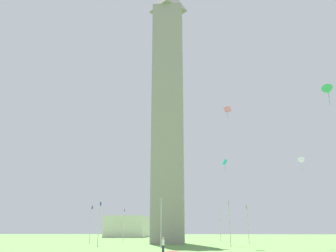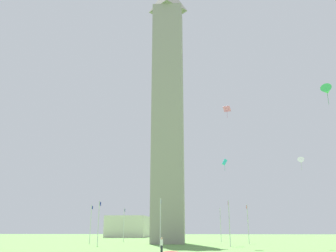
% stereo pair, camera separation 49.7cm
% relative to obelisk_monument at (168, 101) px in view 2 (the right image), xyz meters
% --- Properties ---
extents(ground_plane, '(260.00, 260.00, 0.00)m').
position_rel_obelisk_monument_xyz_m(ground_plane, '(0.00, 0.00, -29.36)').
color(ground_plane, '#609347').
extents(obelisk_monument, '(6.46, 6.46, 58.73)m').
position_rel_obelisk_monument_xyz_m(obelisk_monument, '(0.00, 0.00, 0.00)').
color(obelisk_monument, gray).
rests_on(obelisk_monument, ground).
extents(flagpole_n, '(1.12, 0.14, 7.40)m').
position_rel_obelisk_monument_xyz_m(flagpole_n, '(15.60, 0.00, -25.29)').
color(flagpole_n, silver).
rests_on(flagpole_n, ground).
extents(flagpole_ne, '(1.12, 0.14, 7.40)m').
position_rel_obelisk_monument_xyz_m(flagpole_ne, '(11.05, 10.99, -25.29)').
color(flagpole_ne, silver).
rests_on(flagpole_ne, ground).
extents(flagpole_e, '(1.12, 0.14, 7.40)m').
position_rel_obelisk_monument_xyz_m(flagpole_e, '(0.06, 15.54, -25.29)').
color(flagpole_e, silver).
rests_on(flagpole_e, ground).
extents(flagpole_se, '(1.12, 0.14, 7.40)m').
position_rel_obelisk_monument_xyz_m(flagpole_se, '(-10.92, 10.99, -25.29)').
color(flagpole_se, silver).
rests_on(flagpole_se, ground).
extents(flagpole_s, '(1.12, 0.14, 7.40)m').
position_rel_obelisk_monument_xyz_m(flagpole_s, '(-15.47, 0.00, -25.29)').
color(flagpole_s, silver).
rests_on(flagpole_s, ground).
extents(flagpole_sw, '(1.12, 0.14, 7.40)m').
position_rel_obelisk_monument_xyz_m(flagpole_sw, '(-10.92, -10.99, -25.29)').
color(flagpole_sw, silver).
rests_on(flagpole_sw, ground).
extents(flagpole_w, '(1.12, 0.14, 7.40)m').
position_rel_obelisk_monument_xyz_m(flagpole_w, '(0.06, -15.54, -25.29)').
color(flagpole_w, silver).
rests_on(flagpole_w, ground).
extents(flagpole_nw, '(1.12, 0.14, 7.40)m').
position_rel_obelisk_monument_xyz_m(flagpole_nw, '(11.05, -10.99, -25.29)').
color(flagpole_nw, silver).
rests_on(flagpole_nw, ground).
extents(person_white_shirt, '(0.32, 0.32, 1.74)m').
position_rel_obelisk_monument_xyz_m(person_white_shirt, '(-26.27, -1.23, -28.50)').
color(person_white_shirt, '#2D2D38').
rests_on(person_white_shirt, ground).
extents(kite_cyan_box, '(0.67, 1.07, 2.22)m').
position_rel_obelisk_monument_xyz_m(kite_cyan_box, '(-6.25, -11.04, -14.66)').
color(kite_cyan_box, '#33C6D1').
extents(kite_white_delta, '(1.46, 1.31, 2.09)m').
position_rel_obelisk_monument_xyz_m(kite_white_delta, '(-15.28, -22.26, -16.29)').
color(kite_white_delta, white).
extents(kite_pink_diamond, '(1.33, 1.45, 2.02)m').
position_rel_obelisk_monument_xyz_m(kite_pink_diamond, '(-13.47, -11.25, -6.73)').
color(kite_pink_diamond, pink).
extents(kite_green_delta, '(2.14, 2.04, 2.85)m').
position_rel_obelisk_monument_xyz_m(kite_green_delta, '(-27.07, -23.10, -9.08)').
color(kite_green_delta, green).
extents(distant_building, '(19.49, 13.17, 7.07)m').
position_rel_obelisk_monument_xyz_m(distant_building, '(56.03, 18.11, -25.83)').
color(distant_building, beige).
rests_on(distant_building, ground).
extents(picnic_blanket_near_first_person, '(2.28, 2.21, 0.01)m').
position_rel_obelisk_monument_xyz_m(picnic_blanket_near_first_person, '(-24.62, -2.21, -29.36)').
color(picnic_blanket_near_first_person, red).
rests_on(picnic_blanket_near_first_person, ground).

